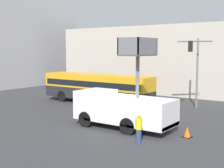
% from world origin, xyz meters
% --- Properties ---
extents(ground_plane, '(120.00, 120.00, 0.00)m').
position_xyz_m(ground_plane, '(0.00, 0.00, 0.00)').
color(ground_plane, '#38383A').
extents(building_backdrop_side, '(10.00, 28.00, 8.24)m').
position_xyz_m(building_backdrop_side, '(20.37, 5.76, 4.12)').
color(building_backdrop_side, '#BCB2A3').
rests_on(building_backdrop_side, ground_plane).
extents(utility_truck, '(2.58, 6.91, 6.09)m').
position_xyz_m(utility_truck, '(-0.03, -0.14, 1.48)').
color(utility_truck, white).
rests_on(utility_truck, ground_plane).
extents(city_bus, '(2.51, 11.89, 2.91)m').
position_xyz_m(city_bus, '(6.71, 7.40, 1.74)').
color(city_bus, '#232328').
rests_on(city_bus, ground_plane).
extents(traffic_light_pole, '(3.20, 2.95, 6.37)m').
position_xyz_m(traffic_light_pole, '(9.29, -1.63, 4.26)').
color(traffic_light_pole, slate).
rests_on(traffic_light_pole, ground_plane).
extents(road_worker_near_truck, '(0.38, 0.38, 1.83)m').
position_xyz_m(road_worker_near_truck, '(-2.45, -2.81, 0.92)').
color(road_worker_near_truck, navy).
rests_on(road_worker_near_truck, ground_plane).
extents(road_worker_directing, '(0.38, 0.38, 1.78)m').
position_xyz_m(road_worker_directing, '(2.71, -0.37, 0.88)').
color(road_worker_directing, navy).
rests_on(road_worker_directing, ground_plane).
extents(traffic_cone_near_truck, '(0.57, 0.57, 0.65)m').
position_xyz_m(traffic_cone_near_truck, '(0.42, -4.55, 0.30)').
color(traffic_cone_near_truck, black).
rests_on(traffic_cone_near_truck, ground_plane).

